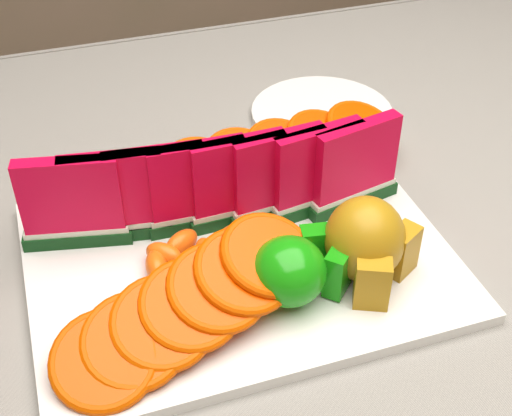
# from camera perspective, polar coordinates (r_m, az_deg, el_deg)

# --- Properties ---
(table) EXTENTS (1.40, 0.90, 0.75)m
(table) POSITION_cam_1_polar(r_m,az_deg,el_deg) (0.80, 2.83, -8.05)
(table) COLOR #4F331D
(table) RESTS_ON ground
(tablecloth) EXTENTS (1.53, 1.03, 0.20)m
(tablecloth) POSITION_cam_1_polar(r_m,az_deg,el_deg) (0.76, 2.98, -4.79)
(tablecloth) COLOR slate
(tablecloth) RESTS_ON table
(platter) EXTENTS (0.40, 0.30, 0.01)m
(platter) POSITION_cam_1_polar(r_m,az_deg,el_deg) (0.69, -1.34, -4.12)
(platter) COLOR silver
(platter) RESTS_ON tablecloth
(apple_cluster) EXTENTS (0.10, 0.09, 0.06)m
(apple_cluster) POSITION_cam_1_polar(r_m,az_deg,el_deg) (0.63, 3.19, -4.90)
(apple_cluster) COLOR #2B891F
(apple_cluster) RESTS_ON platter
(pear_cluster) EXTENTS (0.09, 0.10, 0.08)m
(pear_cluster) POSITION_cam_1_polar(r_m,az_deg,el_deg) (0.65, 8.90, -2.74)
(pear_cluster) COLOR #AE8A1F
(pear_cluster) RESTS_ON platter
(side_plate) EXTENTS (0.19, 0.19, 0.01)m
(side_plate) POSITION_cam_1_polar(r_m,az_deg,el_deg) (0.92, 5.29, 7.55)
(side_plate) COLOR silver
(side_plate) RESTS_ON tablecloth
(watermelon_row) EXTENTS (0.39, 0.07, 0.10)m
(watermelon_row) POSITION_cam_1_polar(r_m,az_deg,el_deg) (0.70, -3.01, 1.77)
(watermelon_row) COLOR #0A3E10
(watermelon_row) RESTS_ON platter
(orange_fan_front) EXTENTS (0.27, 0.16, 0.07)m
(orange_fan_front) POSITION_cam_1_polar(r_m,az_deg,el_deg) (0.60, -5.25, -7.71)
(orange_fan_front) COLOR #E44C0B
(orange_fan_front) RESTS_ON platter
(orange_fan_back) EXTENTS (0.38, 0.11, 0.05)m
(orange_fan_back) POSITION_cam_1_polar(r_m,az_deg,el_deg) (0.78, -1.25, 4.26)
(orange_fan_back) COLOR #E44C0B
(orange_fan_back) RESTS_ON platter
(tangerine_segments) EXTENTS (0.12, 0.06, 0.02)m
(tangerine_segments) POSITION_cam_1_polar(r_m,az_deg,el_deg) (0.68, -4.67, -3.21)
(tangerine_segments) COLOR orange
(tangerine_segments) RESTS_ON platter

